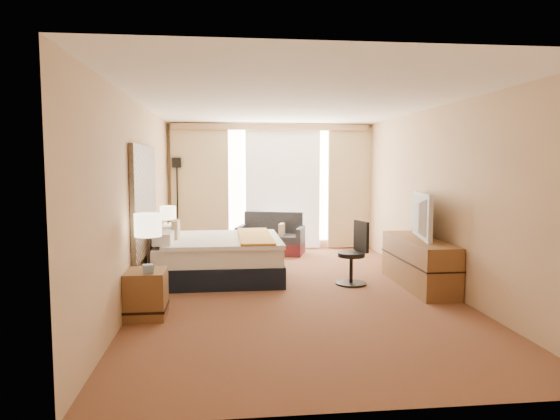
{
  "coord_description": "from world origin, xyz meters",
  "views": [
    {
      "loc": [
        -0.95,
        -6.85,
        1.78
      ],
      "look_at": [
        -0.15,
        0.4,
        1.1
      ],
      "focal_mm": 32.0,
      "sensor_mm": 36.0,
      "label": 1
    }
  ],
  "objects": [
    {
      "name": "floor",
      "position": [
        0.0,
        0.0,
        0.0
      ],
      "size": [
        4.2,
        7.0,
        0.02
      ],
      "primitive_type": "cube",
      "color": "#531817",
      "rests_on": "ground"
    },
    {
      "name": "ceiling",
      "position": [
        0.0,
        0.0,
        2.6
      ],
      "size": [
        4.2,
        7.0,
        0.02
      ],
      "primitive_type": "cube",
      "color": "white",
      "rests_on": "wall_back"
    },
    {
      "name": "wall_back",
      "position": [
        0.0,
        3.5,
        1.3
      ],
      "size": [
        4.2,
        0.02,
        2.6
      ],
      "primitive_type": "cube",
      "color": "#D4AC81",
      "rests_on": "ground"
    },
    {
      "name": "wall_front",
      "position": [
        0.0,
        -3.5,
        1.3
      ],
      "size": [
        4.2,
        0.02,
        2.6
      ],
      "primitive_type": "cube",
      "color": "#D4AC81",
      "rests_on": "ground"
    },
    {
      "name": "wall_left",
      "position": [
        -2.1,
        0.0,
        1.3
      ],
      "size": [
        0.02,
        7.0,
        2.6
      ],
      "primitive_type": "cube",
      "color": "#D4AC81",
      "rests_on": "ground"
    },
    {
      "name": "wall_right",
      "position": [
        2.1,
        0.0,
        1.3
      ],
      "size": [
        0.02,
        7.0,
        2.6
      ],
      "primitive_type": "cube",
      "color": "#D4AC81",
      "rests_on": "ground"
    },
    {
      "name": "headboard",
      "position": [
        -2.06,
        0.2,
        1.28
      ],
      "size": [
        0.06,
        1.85,
        1.5
      ],
      "primitive_type": "cube",
      "color": "black",
      "rests_on": "wall_left"
    },
    {
      "name": "nightstand_left",
      "position": [
        -1.87,
        -1.05,
        0.28
      ],
      "size": [
        0.45,
        0.52,
        0.55
      ],
      "primitive_type": "cube",
      "color": "brown",
      "rests_on": "floor"
    },
    {
      "name": "nightstand_right",
      "position": [
        -1.87,
        1.45,
        0.28
      ],
      "size": [
        0.45,
        0.52,
        0.55
      ],
      "primitive_type": "cube",
      "color": "brown",
      "rests_on": "floor"
    },
    {
      "name": "media_dresser",
      "position": [
        1.83,
        0.0,
        0.35
      ],
      "size": [
        0.5,
        1.8,
        0.7
      ],
      "primitive_type": "cube",
      "color": "brown",
      "rests_on": "floor"
    },
    {
      "name": "window",
      "position": [
        0.25,
        3.47,
        1.32
      ],
      "size": [
        2.3,
        0.02,
        2.3
      ],
      "primitive_type": "cube",
      "color": "silver",
      "rests_on": "wall_back"
    },
    {
      "name": "curtains",
      "position": [
        -0.0,
        3.39,
        1.41
      ],
      "size": [
        4.12,
        0.19,
        2.56
      ],
      "color": "#CEB891",
      "rests_on": "floor"
    },
    {
      "name": "bed",
      "position": [
        -1.06,
        0.85,
        0.34
      ],
      "size": [
        1.89,
        1.73,
        0.92
      ],
      "color": "black",
      "rests_on": "floor"
    },
    {
      "name": "loveseat",
      "position": [
        -0.04,
        2.94,
        0.27
      ],
      "size": [
        1.44,
        1.05,
        0.81
      ],
      "rotation": [
        0.0,
        0.0,
        -0.3
      ],
      "color": "#5A191F",
      "rests_on": "floor"
    },
    {
      "name": "floor_lamp",
      "position": [
        -1.9,
        3.3,
        1.34
      ],
      "size": [
        0.24,
        0.24,
        1.9
      ],
      "color": "black",
      "rests_on": "floor"
    },
    {
      "name": "desk_chair",
      "position": [
        0.94,
        0.25,
        0.42
      ],
      "size": [
        0.46,
        0.45,
        0.94
      ],
      "rotation": [
        0.0,
        0.0,
        0.28
      ],
      "color": "black",
      "rests_on": "floor"
    },
    {
      "name": "lamp_left",
      "position": [
        -1.84,
        -0.98,
        1.06
      ],
      "size": [
        0.31,
        0.31,
        0.66
      ],
      "color": "black",
      "rests_on": "nightstand_left"
    },
    {
      "name": "lamp_right",
      "position": [
        -1.88,
        1.38,
        0.97
      ],
      "size": [
        0.26,
        0.26,
        0.54
      ],
      "color": "black",
      "rests_on": "nightstand_right"
    },
    {
      "name": "tissue_box",
      "position": [
        -1.82,
        -1.19,
        0.6
      ],
      "size": [
        0.13,
        0.13,
        0.1
      ],
      "primitive_type": "cube",
      "rotation": [
        0.0,
        0.0,
        0.26
      ],
      "color": "#7C99C0",
      "rests_on": "nightstand_left"
    },
    {
      "name": "telephone",
      "position": [
        -1.87,
        1.51,
        0.59
      ],
      "size": [
        0.22,
        0.19,
        0.07
      ],
      "primitive_type": "cube",
      "rotation": [
        0.0,
        0.0,
        -0.31
      ],
      "color": "black",
      "rests_on": "nightstand_right"
    },
    {
      "name": "television",
      "position": [
        1.78,
        0.09,
        1.03
      ],
      "size": [
        0.37,
        1.16,
        0.66
      ],
      "primitive_type": "imported",
      "rotation": [
        0.0,
        0.0,
        1.37
      ],
      "color": "black",
      "rests_on": "media_dresser"
    }
  ]
}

